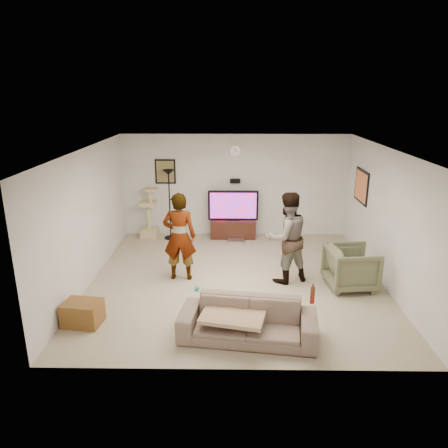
{
  "coord_description": "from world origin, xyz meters",
  "views": [
    {
      "loc": [
        -0.12,
        -7.48,
        3.49
      ],
      "look_at": [
        -0.23,
        0.2,
        1.07
      ],
      "focal_mm": 34.09,
      "sensor_mm": 36.0,
      "label": 1
    }
  ],
  "objects_px": {
    "armchair": "(351,268)",
    "side_table": "(83,313)",
    "person_right": "(287,238)",
    "sofa": "(248,321)",
    "beer_bottle": "(312,295)",
    "tv": "(233,205)",
    "cat_tree": "(148,213)",
    "person_left": "(180,237)",
    "floor_lamp": "(170,205)",
    "tv_stand": "(233,228)"
  },
  "relations": [
    {
      "from": "tv",
      "to": "sofa",
      "type": "xyz_separation_m",
      "value": [
        0.19,
        -4.51,
        -0.53
      ]
    },
    {
      "from": "cat_tree",
      "to": "person_left",
      "type": "xyz_separation_m",
      "value": [
        1.05,
        -2.42,
        0.23
      ]
    },
    {
      "from": "tv_stand",
      "to": "person_right",
      "type": "bearing_deg",
      "value": -68.64
    },
    {
      "from": "person_right",
      "to": "armchair",
      "type": "height_order",
      "value": "person_right"
    },
    {
      "from": "floor_lamp",
      "to": "sofa",
      "type": "bearing_deg",
      "value": -68.64
    },
    {
      "from": "tv",
      "to": "person_left",
      "type": "xyz_separation_m",
      "value": [
        -1.03,
        -2.43,
        0.03
      ]
    },
    {
      "from": "tv_stand",
      "to": "person_right",
      "type": "relative_size",
      "value": 0.63
    },
    {
      "from": "person_right",
      "to": "person_left",
      "type": "bearing_deg",
      "value": -25.68
    },
    {
      "from": "person_right",
      "to": "side_table",
      "type": "height_order",
      "value": "person_right"
    },
    {
      "from": "armchair",
      "to": "side_table",
      "type": "bearing_deg",
      "value": 101.06
    },
    {
      "from": "person_left",
      "to": "tv_stand",
      "type": "bearing_deg",
      "value": -111.6
    },
    {
      "from": "floor_lamp",
      "to": "sofa",
      "type": "height_order",
      "value": "floor_lamp"
    },
    {
      "from": "floor_lamp",
      "to": "person_right",
      "type": "distance_m",
      "value": 3.48
    },
    {
      "from": "floor_lamp",
      "to": "beer_bottle",
      "type": "distance_m",
      "value": 5.14
    },
    {
      "from": "cat_tree",
      "to": "beer_bottle",
      "type": "distance_m",
      "value": 5.52
    },
    {
      "from": "tv",
      "to": "side_table",
      "type": "xyz_separation_m",
      "value": [
        -2.35,
        -4.15,
        -0.63
      ]
    },
    {
      "from": "person_right",
      "to": "sofa",
      "type": "height_order",
      "value": "person_right"
    },
    {
      "from": "cat_tree",
      "to": "beer_bottle",
      "type": "relative_size",
      "value": 5.02
    },
    {
      "from": "beer_bottle",
      "to": "side_table",
      "type": "bearing_deg",
      "value": 174.08
    },
    {
      "from": "person_right",
      "to": "beer_bottle",
      "type": "xyz_separation_m",
      "value": [
        0.12,
        -2.0,
        -0.16
      ]
    },
    {
      "from": "armchair",
      "to": "side_table",
      "type": "distance_m",
      "value": 4.71
    },
    {
      "from": "floor_lamp",
      "to": "tv_stand",
      "type": "bearing_deg",
      "value": 3.74
    },
    {
      "from": "person_left",
      "to": "beer_bottle",
      "type": "relative_size",
      "value": 6.82
    },
    {
      "from": "sofa",
      "to": "person_left",
      "type": "bearing_deg",
      "value": 128.05
    },
    {
      "from": "floor_lamp",
      "to": "person_left",
      "type": "xyz_separation_m",
      "value": [
        0.51,
        -2.33,
        0.01
      ]
    },
    {
      "from": "cat_tree",
      "to": "person_left",
      "type": "distance_m",
      "value": 2.65
    },
    {
      "from": "tv_stand",
      "to": "floor_lamp",
      "type": "distance_m",
      "value": 1.66
    },
    {
      "from": "beer_bottle",
      "to": "armchair",
      "type": "bearing_deg",
      "value": 59.04
    },
    {
      "from": "sofa",
      "to": "tv_stand",
      "type": "bearing_deg",
      "value": 100.18
    },
    {
      "from": "floor_lamp",
      "to": "cat_tree",
      "type": "xyz_separation_m",
      "value": [
        -0.54,
        0.1,
        -0.22
      ]
    },
    {
      "from": "person_left",
      "to": "person_right",
      "type": "distance_m",
      "value": 2.01
    },
    {
      "from": "tv_stand",
      "to": "floor_lamp",
      "type": "relative_size",
      "value": 0.65
    },
    {
      "from": "tv_stand",
      "to": "sofa",
      "type": "height_order",
      "value": "sofa"
    },
    {
      "from": "sofa",
      "to": "beer_bottle",
      "type": "distance_m",
      "value": 1.0
    },
    {
      "from": "tv",
      "to": "beer_bottle",
      "type": "distance_m",
      "value": 4.65
    },
    {
      "from": "tv_stand",
      "to": "armchair",
      "type": "distance_m",
      "value": 3.51
    },
    {
      "from": "sofa",
      "to": "side_table",
      "type": "distance_m",
      "value": 2.57
    },
    {
      "from": "tv_stand",
      "to": "beer_bottle",
      "type": "height_order",
      "value": "beer_bottle"
    },
    {
      "from": "tv",
      "to": "side_table",
      "type": "relative_size",
      "value": 2.16
    },
    {
      "from": "cat_tree",
      "to": "person_right",
      "type": "bearing_deg",
      "value": -39.31
    },
    {
      "from": "beer_bottle",
      "to": "side_table",
      "type": "distance_m",
      "value": 3.52
    },
    {
      "from": "floor_lamp",
      "to": "beer_bottle",
      "type": "bearing_deg",
      "value": -59.12
    },
    {
      "from": "floor_lamp",
      "to": "person_left",
      "type": "bearing_deg",
      "value": -77.71
    },
    {
      "from": "tv",
      "to": "person_left",
      "type": "height_order",
      "value": "person_left"
    },
    {
      "from": "tv",
      "to": "floor_lamp",
      "type": "xyz_separation_m",
      "value": [
        -1.53,
        -0.1,
        0.03
      ]
    },
    {
      "from": "floor_lamp",
      "to": "side_table",
      "type": "xyz_separation_m",
      "value": [
        -0.82,
        -4.05,
        -0.66
      ]
    },
    {
      "from": "person_left",
      "to": "sofa",
      "type": "bearing_deg",
      "value": 121.61
    },
    {
      "from": "floor_lamp",
      "to": "person_right",
      "type": "height_order",
      "value": "person_right"
    },
    {
      "from": "cat_tree",
      "to": "sofa",
      "type": "bearing_deg",
      "value": -63.28
    },
    {
      "from": "person_left",
      "to": "sofa",
      "type": "distance_m",
      "value": 2.48
    }
  ]
}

